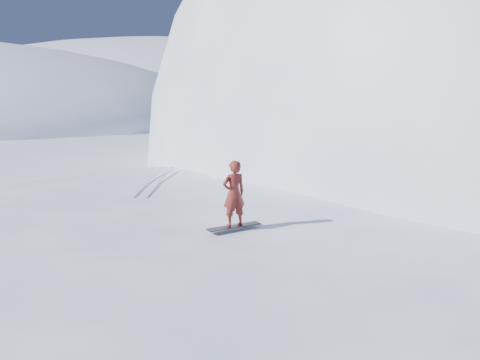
{
  "coord_description": "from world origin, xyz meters",
  "views": [
    {
      "loc": [
        4.98,
        -12.53,
        6.22
      ],
      "look_at": [
        2.81,
        0.48,
        3.5
      ],
      "focal_mm": 35.0,
      "sensor_mm": 36.0,
      "label": 1
    }
  ],
  "objects": [
    {
      "name": "near_ridge",
      "position": [
        1.0,
        3.0,
        0.0
      ],
      "size": [
        36.0,
        28.0,
        4.8
      ],
      "primitive_type": "ellipsoid",
      "color": "white",
      "rests_on": "ground"
    },
    {
      "name": "far_ridge_c",
      "position": [
        -40.0,
        110.0,
        0.0
      ],
      "size": [
        140.0,
        90.0,
        36.0
      ],
      "primitive_type": "ellipsoid",
      "color": "white",
      "rests_on": "ground"
    },
    {
      "name": "snowboarder",
      "position": [
        2.81,
        -0.52,
        3.33
      ],
      "size": [
        0.79,
        0.75,
        1.81
      ],
      "primitive_type": "imported",
      "rotation": [
        0.0,
        0.0,
        3.8
      ],
      "color": "maroon",
      "rests_on": "snowboard"
    },
    {
      "name": "peak_shoulder",
      "position": [
        10.0,
        20.0,
        0.0
      ],
      "size": [
        28.0,
        24.0,
        18.0
      ],
      "primitive_type": "ellipsoid",
      "color": "white",
      "rests_on": "ground"
    },
    {
      "name": "board_tracks",
      "position": [
        -1.43,
        5.22,
        2.42
      ],
      "size": [
        1.45,
        5.94,
        0.04
      ],
      "color": "silver",
      "rests_on": "ground"
    },
    {
      "name": "ground",
      "position": [
        0.0,
        0.0,
        0.0
      ],
      "size": [
        400.0,
        400.0,
        0.0
      ],
      "primitive_type": "plane",
      "color": "white",
      "rests_on": "ground"
    },
    {
      "name": "snowboard",
      "position": [
        2.81,
        -0.52,
        2.41
      ],
      "size": [
        1.4,
        1.18,
        0.03
      ],
      "primitive_type": "cube",
      "rotation": [
        0.0,
        0.0,
        0.66
      ],
      "color": "black",
      "rests_on": "near_ridge"
    },
    {
      "name": "wind_bumps",
      "position": [
        -0.56,
        2.12,
        0.0
      ],
      "size": [
        16.0,
        14.4,
        1.0
      ],
      "color": "white",
      "rests_on": "ground"
    }
  ]
}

